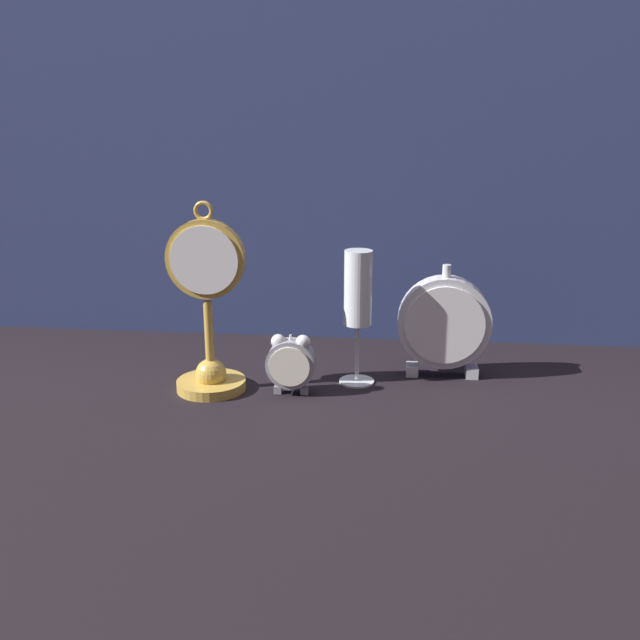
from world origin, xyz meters
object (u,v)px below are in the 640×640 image
at_px(mantel_clock_silver, 444,323).
at_px(champagne_flute, 358,298).
at_px(pocket_watch_on_stand, 208,321).
at_px(alarm_clock_twin_bell, 291,362).

height_order(mantel_clock_silver, champagne_flute, champagne_flute).
xyz_separation_m(mantel_clock_silver, champagne_flute, (-0.14, -0.04, 0.05)).
relative_size(pocket_watch_on_stand, mantel_clock_silver, 1.58).
bearing_deg(champagne_flute, alarm_clock_twin_bell, -148.71).
distance_m(mantel_clock_silver, champagne_flute, 0.16).
xyz_separation_m(pocket_watch_on_stand, champagne_flute, (0.23, 0.06, 0.03)).
relative_size(alarm_clock_twin_bell, mantel_clock_silver, 0.51).
relative_size(pocket_watch_on_stand, alarm_clock_twin_bell, 3.08).
height_order(alarm_clock_twin_bell, mantel_clock_silver, mantel_clock_silver).
bearing_deg(mantel_clock_silver, pocket_watch_on_stand, -164.84).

